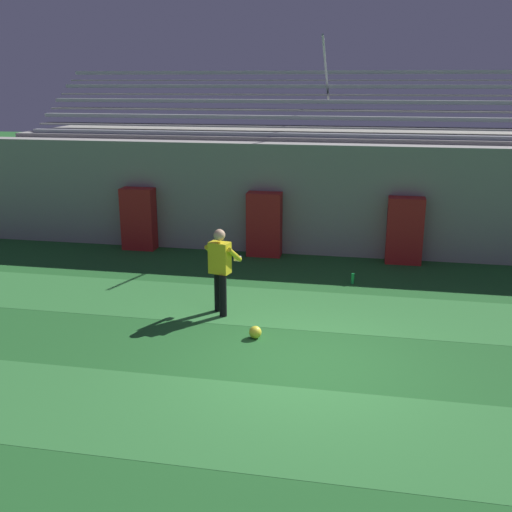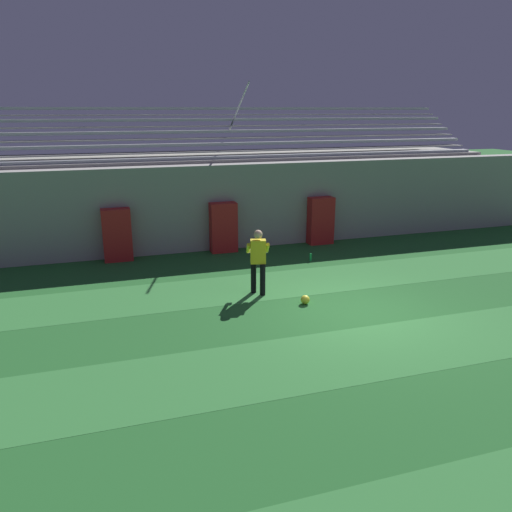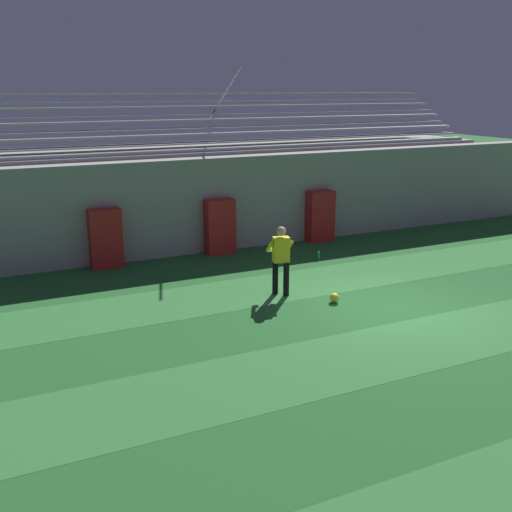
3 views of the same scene
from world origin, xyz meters
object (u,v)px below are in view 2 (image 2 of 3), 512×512
object	(u,v)px
padding_pillar_gate_right	(321,221)
goalkeeper	(258,258)
padding_pillar_far_left	(117,235)
soccer_ball	(305,300)
padding_pillar_gate_left	(223,228)
water_bottle	(311,257)

from	to	relation	value
padding_pillar_gate_right	goalkeeper	bearing A→B (deg)	-131.32
padding_pillar_gate_right	padding_pillar_far_left	distance (m)	6.82
padding_pillar_far_left	soccer_ball	bearing A→B (deg)	-51.15
padding_pillar_gate_right	padding_pillar_gate_left	bearing A→B (deg)	180.00
padding_pillar_gate_right	padding_pillar_far_left	world-z (taller)	same
padding_pillar_gate_right	soccer_ball	world-z (taller)	padding_pillar_gate_right
padding_pillar_far_left	goalkeeper	size ratio (longest dim) A/B	0.98
padding_pillar_gate_left	soccer_ball	size ratio (longest dim) A/B	7.40
goalkeeper	soccer_ball	bearing A→B (deg)	-49.69
padding_pillar_gate_left	padding_pillar_far_left	bearing A→B (deg)	180.00
padding_pillar_far_left	water_bottle	world-z (taller)	padding_pillar_far_left
padding_pillar_far_left	goalkeeper	distance (m)	5.21
soccer_ball	water_bottle	distance (m)	3.61
water_bottle	soccer_ball	bearing A→B (deg)	-115.61
goalkeeper	soccer_ball	distance (m)	1.58
padding_pillar_gate_right	goalkeeper	size ratio (longest dim) A/B	0.98
padding_pillar_gate_right	padding_pillar_far_left	bearing A→B (deg)	180.00
padding_pillar_far_left	soccer_ball	world-z (taller)	padding_pillar_far_left
padding_pillar_far_left	water_bottle	bearing A→B (deg)	-18.00
goalkeeper	water_bottle	bearing A→B (deg)	42.61
padding_pillar_gate_right	goalkeeper	xyz separation A→B (m)	(-3.58, -4.08, 0.14)
soccer_ball	padding_pillar_far_left	bearing A→B (deg)	128.85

